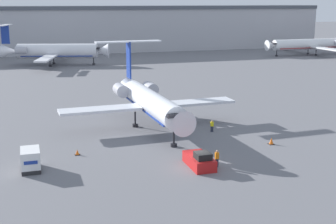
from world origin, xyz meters
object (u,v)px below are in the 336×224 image
object	(u,v)px
luggage_cart	(31,160)
pushback_tug	(199,160)
worker_by_wing	(212,126)
traffic_cone_left	(77,152)
worker_near_tug	(217,158)
airplane_parked_far_right	(310,44)
airplane_main	(149,100)
traffic_cone_right	(271,141)
airplane_parked_far_left	(54,51)

from	to	relation	value
luggage_cart	pushback_tug	bearing A→B (deg)	-13.49
worker_by_wing	traffic_cone_left	world-z (taller)	worker_by_wing
worker_near_tug	airplane_parked_far_right	world-z (taller)	airplane_parked_far_right
airplane_main	luggage_cart	bearing A→B (deg)	-140.90
worker_near_tug	airplane_main	bearing A→B (deg)	98.26
pushback_tug	worker_near_tug	bearing A→B (deg)	-18.55
airplane_parked_far_right	luggage_cart	bearing A→B (deg)	-136.67
worker_by_wing	traffic_cone_right	world-z (taller)	worker_by_wing
traffic_cone_right	airplane_parked_far_left	bearing A→B (deg)	104.00
pushback_tug	traffic_cone_left	size ratio (longest dim) A/B	7.20
airplane_parked_far_left	airplane_parked_far_right	world-z (taller)	airplane_parked_far_left
luggage_cart	worker_by_wing	world-z (taller)	luggage_cart
luggage_cart	airplane_parked_far_left	size ratio (longest dim) A/B	0.10
pushback_tug	airplane_parked_far_left	distance (m)	88.08
pushback_tug	worker_near_tug	world-z (taller)	pushback_tug
worker_near_tug	airplane_parked_far_right	bearing A→B (deg)	51.67
airplane_main	airplane_parked_far_left	world-z (taller)	airplane_main
traffic_cone_left	airplane_parked_far_right	world-z (taller)	airplane_parked_far_right
worker_near_tug	pushback_tug	bearing A→B (deg)	161.45
pushback_tug	airplane_parked_far_right	xyz separation A→B (m)	(72.36, 88.72, 2.85)
airplane_main	worker_near_tug	world-z (taller)	airplane_main
worker_by_wing	traffic_cone_right	bearing A→B (deg)	-56.59
airplane_main	traffic_cone_left	size ratio (longest dim) A/B	39.04
luggage_cart	traffic_cone_left	distance (m)	6.41
airplane_main	pushback_tug	xyz separation A→B (m)	(0.86, -17.49, -3.05)
traffic_cone_left	luggage_cart	bearing A→B (deg)	-144.82
airplane_main	airplane_parked_far_right	xyz separation A→B (m)	(73.23, 71.23, -0.20)
traffic_cone_left	airplane_parked_far_left	size ratio (longest dim) A/B	0.02
luggage_cart	airplane_main	bearing A→B (deg)	39.10
traffic_cone_left	worker_near_tug	bearing A→B (deg)	-31.26
worker_near_tug	airplane_parked_far_right	distance (m)	113.87
airplane_main	traffic_cone_right	distance (m)	17.88
airplane_main	worker_near_tug	size ratio (longest dim) A/B	13.75
worker_near_tug	luggage_cart	bearing A→B (deg)	166.03
luggage_cart	airplane_parked_far_right	xyz separation A→B (m)	(89.64, 84.57, 2.41)
worker_by_wing	airplane_parked_far_left	xyz separation A→B (m)	(-15.71, 75.21, 3.08)
worker_by_wing	airplane_parked_far_right	bearing A→B (deg)	49.23
airplane_parked_far_right	traffic_cone_left	bearing A→B (deg)	-136.22
traffic_cone_right	airplane_parked_far_right	distance (m)	103.69
traffic_cone_left	traffic_cone_right	size ratio (longest dim) A/B	0.80
luggage_cart	airplane_parked_far_left	xyz separation A→B (m)	(8.07, 83.39, 2.78)
luggage_cart	airplane_parked_far_left	distance (m)	83.83
airplane_parked_far_left	pushback_tug	bearing A→B (deg)	-83.99
worker_near_tug	traffic_cone_right	size ratio (longest dim) A/B	2.27
airplane_main	airplane_parked_far_right	bearing A→B (deg)	44.21
airplane_main	airplane_parked_far_left	distance (m)	70.55
airplane_main	traffic_cone_right	bearing A→B (deg)	-45.74
worker_by_wing	airplane_parked_far_right	size ratio (longest dim) A/B	0.04
worker_near_tug	airplane_parked_far_left	xyz separation A→B (m)	(-10.97, 88.13, 2.93)
pushback_tug	worker_near_tug	xyz separation A→B (m)	(1.76, -0.59, 0.28)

